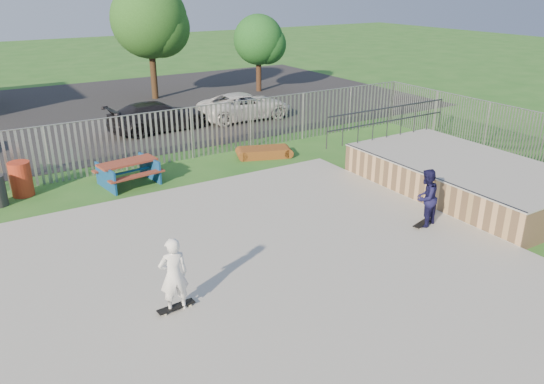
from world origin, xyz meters
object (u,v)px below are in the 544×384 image
picnic_table (128,172)px  skater_white (174,275)px  funbox (264,152)px  skater_navy (426,198)px  trash_bin_red (21,179)px  tree_right (258,40)px  car_white (245,106)px  car_dark (157,116)px  tree_mid (149,20)px

picnic_table → skater_white: size_ratio=1.31×
picnic_table → funbox: size_ratio=1.06×
funbox → skater_navy: size_ratio=1.23×
trash_bin_red → tree_right: bearing=35.7°
car_white → skater_navy: (-2.02, -13.67, 0.29)m
car_dark → tree_right: 10.69m
funbox → tree_right: bearing=80.3°
funbox → skater_white: (-7.00, -8.14, 0.78)m
trash_bin_red → skater_navy: bearing=-43.7°
picnic_table → car_dark: (3.30, 6.03, 0.27)m
car_white → skater_white: skater_white is taller
skater_white → skater_navy: bearing=-172.5°
funbox → tree_mid: tree_mid is taller
tree_right → skater_white: bearing=-124.5°
funbox → car_dark: bearing=129.9°
skater_navy → skater_white: same height
trash_bin_red → tree_right: (15.22, 10.94, 2.55)m
picnic_table → skater_white: 8.15m
tree_mid → skater_navy: 21.05m
skater_navy → tree_right: bearing=-123.0°
funbox → tree_right: (6.57, 11.57, 2.93)m
car_white → tree_mid: (-2.08, 7.10, 3.74)m
funbox → tree_mid: 13.50m
picnic_table → car_white: car_white is taller
trash_bin_red → car_dark: size_ratio=0.25×
tree_right → picnic_table: bearing=-135.7°
car_white → skater_white: bearing=148.1°
car_white → picnic_table: bearing=129.2°
tree_right → skater_white: size_ratio=2.86×
car_dark → skater_navy: (2.47, -13.82, 0.28)m
skater_navy → car_dark: bearing=-95.1°
picnic_table → car_dark: bearing=53.4°
skater_navy → car_white: bearing=-113.7°
tree_mid → skater_navy: (0.05, -20.76, -3.45)m
car_dark → tree_right: bearing=-61.1°
car_dark → car_white: car_dark is taller
trash_bin_red → car_dark: bearing=38.9°
tree_right → skater_navy: (-6.24, -19.52, -2.15)m
skater_navy → funbox: bearing=-102.9°
funbox → car_white: size_ratio=0.43×
skater_navy → picnic_table: bearing=-68.7°
tree_mid → skater_navy: size_ratio=4.04×
car_white → skater_navy: size_ratio=2.86×
funbox → tree_mid: bearing=108.6°
picnic_table → tree_right: tree_right is taller
funbox → skater_white: size_ratio=1.23×
funbox → trash_bin_red: (-8.65, 0.63, 0.38)m
car_dark → skater_white: bearing=156.6°
car_dark → skater_navy: skater_navy is taller
tree_mid → skater_white: tree_mid is taller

